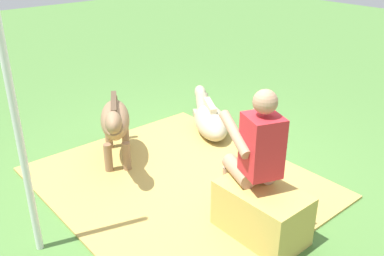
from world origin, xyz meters
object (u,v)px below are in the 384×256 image
hay_bale (261,212)px  tent_pole_left (16,117)px  person_seated (255,153)px  pony_standing (115,122)px  pony_lying (209,119)px

hay_bale → tent_pole_left: bearing=54.9°
hay_bale → person_seated: (0.16, -0.04, 0.51)m
person_seated → tent_pole_left: 1.91m
hay_bale → person_seated: 0.54m
tent_pole_left → person_seated: bearing=-120.5°
pony_standing → tent_pole_left: bearing=122.6°
person_seated → pony_lying: bearing=-31.9°
pony_lying → tent_pole_left: size_ratio=0.53×
pony_lying → tent_pole_left: (-0.76, 2.66, 1.02)m
tent_pole_left → hay_bale: bearing=-125.1°
pony_lying → hay_bale: bearing=149.4°
pony_lying → pony_standing: bearing=87.7°
pony_standing → pony_lying: pony_standing is taller
pony_standing → tent_pole_left: 1.67m
pony_standing → pony_lying: bearing=-92.3°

